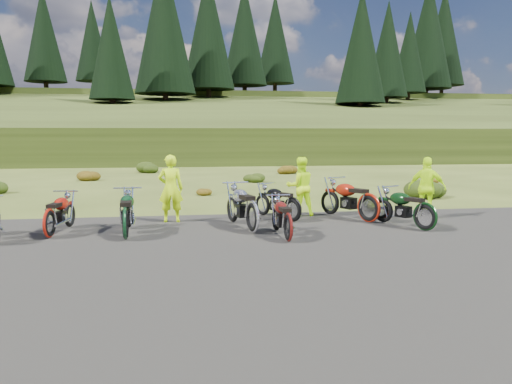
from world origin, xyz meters
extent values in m
plane|color=#404D19|center=(0.00, 0.00, 0.00)|extent=(300.00, 300.00, 0.00)
cube|color=black|center=(0.00, -2.00, 0.00)|extent=(20.00, 12.00, 0.04)
cube|color=#2C3612|center=(0.00, 110.00, 0.00)|extent=(300.00, 90.00, 9.17)
cylinder|color=black|center=(-21.00, 69.00, 9.48)|extent=(0.70, 0.70, 2.20)
cone|color=black|center=(-21.00, 69.00, 17.38)|extent=(6.16, 6.16, 14.00)
cylinder|color=black|center=(-15.00, 75.00, 10.27)|extent=(0.70, 0.70, 2.20)
cone|color=black|center=(-15.00, 75.00, 17.67)|extent=(5.72, 5.72, 13.00)
cylinder|color=black|center=(-9.00, 50.00, 5.69)|extent=(0.70, 0.70, 2.20)
cone|color=black|center=(-9.00, 50.00, 12.59)|extent=(5.28, 5.28, 12.00)
cylinder|color=black|center=(-3.00, 56.00, 6.88)|extent=(0.70, 0.70, 2.20)
cone|color=black|center=(-3.00, 56.00, 16.78)|extent=(7.92, 7.92, 18.00)
cylinder|color=black|center=(3.00, 62.00, 8.08)|extent=(0.70, 0.70, 2.20)
cone|color=black|center=(3.00, 62.00, 17.48)|extent=(7.48, 7.48, 17.00)
cylinder|color=black|center=(9.00, 68.00, 9.28)|extent=(0.70, 0.70, 2.20)
cone|color=black|center=(9.00, 68.00, 18.18)|extent=(7.04, 7.04, 16.00)
cylinder|color=black|center=(15.00, 74.00, 10.27)|extent=(0.70, 0.70, 2.20)
cone|color=black|center=(15.00, 74.00, 18.67)|extent=(6.60, 6.60, 15.00)
cylinder|color=black|center=(21.00, 49.00, 5.49)|extent=(0.70, 0.70, 2.20)
cone|color=black|center=(21.00, 49.00, 13.39)|extent=(6.16, 6.16, 14.00)
cylinder|color=black|center=(27.00, 55.00, 6.68)|extent=(0.70, 0.70, 2.20)
cone|color=black|center=(27.00, 55.00, 14.08)|extent=(5.72, 5.72, 13.00)
cylinder|color=black|center=(33.00, 61.00, 7.88)|extent=(0.70, 0.70, 2.20)
cone|color=black|center=(33.00, 61.00, 14.78)|extent=(5.28, 5.28, 12.00)
cylinder|color=black|center=(39.00, 67.00, 9.08)|extent=(0.70, 0.70, 2.20)
cone|color=black|center=(39.00, 67.00, 18.98)|extent=(7.92, 7.92, 18.00)
cylinder|color=black|center=(45.00, 73.00, 10.27)|extent=(0.70, 0.70, 2.20)
cone|color=black|center=(45.00, 73.00, 19.67)|extent=(7.48, 7.48, 17.00)
ellipsoid|color=#5E360B|center=(-6.20, 16.60, 0.38)|extent=(1.30, 1.30, 0.77)
ellipsoid|color=#1E350D|center=(-3.30, 21.90, 0.46)|extent=(1.56, 1.56, 0.92)
ellipsoid|color=#5E360B|center=(-0.40, 9.20, 0.23)|extent=(0.77, 0.77, 0.45)
ellipsoid|color=#1E350D|center=(2.50, 14.50, 0.31)|extent=(1.03, 1.03, 0.61)
ellipsoid|color=#5E360B|center=(5.40, 19.80, 0.38)|extent=(1.30, 1.30, 0.77)
ellipsoid|color=#1E350D|center=(8.30, 7.10, 0.46)|extent=(1.56, 1.56, 0.92)
ellipsoid|color=#5E360B|center=(11.20, 12.40, 0.23)|extent=(0.77, 0.77, 0.45)
imported|color=#BFF00C|center=(-1.55, 2.87, 0.95)|extent=(0.71, 0.49, 1.89)
imported|color=#BFF00C|center=(2.30, 3.43, 0.89)|extent=(0.90, 0.72, 1.78)
imported|color=#BFF00C|center=(5.84, 2.36, 0.90)|extent=(1.12, 0.96, 1.80)
camera|label=1|loc=(-1.28, -11.18, 2.47)|focal=35.00mm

